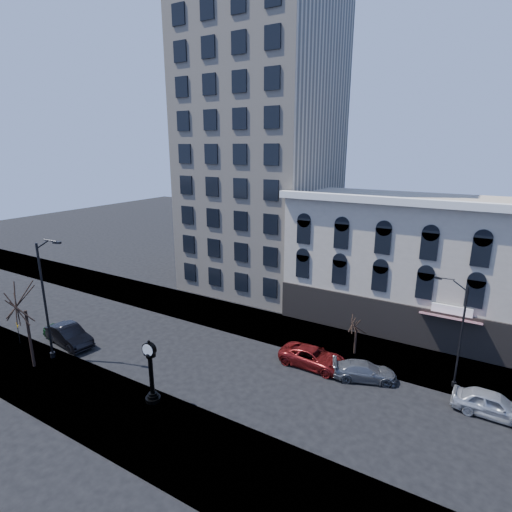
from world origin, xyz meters
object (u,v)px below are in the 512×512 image
Objects in this scene: car_near_a at (65,332)px; car_near_b at (69,335)px; street_lamp_near at (48,268)px; warning_sign at (18,328)px; street_clock at (151,374)px.

car_near_b reaches higher than car_near_a.
warning_sign is at bearing 167.73° from street_lamp_near.
car_near_b is (1.23, -0.42, 0.17)m from car_near_a.
street_clock is at bearing 16.90° from warning_sign.
street_lamp_near is at bearing 18.95° from warning_sign.
street_clock is 13.56m from car_near_a.
street_lamp_near is at bearing -132.95° from car_near_b.
street_lamp_near is at bearing 171.68° from street_clock.
street_clock is at bearing -93.33° from car_near_b.
car_near_a is (-13.22, 2.68, -1.44)m from street_clock.
warning_sign reaches higher than car_near_b.
car_near_a is 1.32m from car_near_b.
street_clock reaches higher than warning_sign.
street_lamp_near is 2.50× the size of car_near_a.
car_near_b is (-11.98, 2.26, -1.27)m from street_clock.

